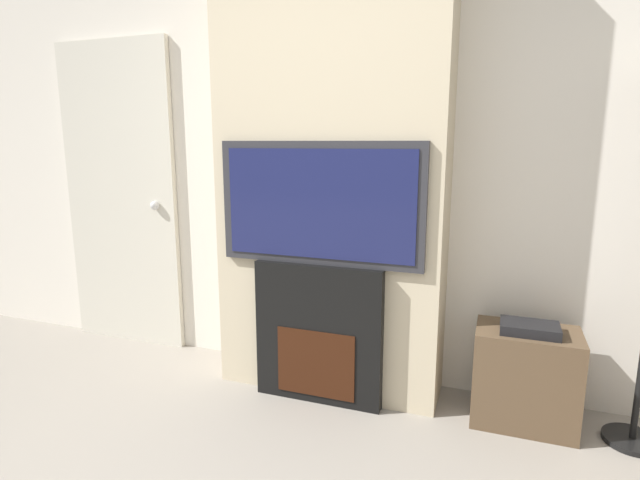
% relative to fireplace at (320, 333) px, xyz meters
% --- Properties ---
extents(wall_back, '(6.00, 0.06, 2.70)m').
position_rel_fireplace_xyz_m(wall_back, '(0.00, 0.40, 0.97)').
color(wall_back, silver).
rests_on(wall_back, ground_plane).
extents(chimney_breast, '(1.26, 0.37, 2.70)m').
position_rel_fireplace_xyz_m(chimney_breast, '(0.00, 0.18, 0.97)').
color(chimney_breast, beige).
rests_on(chimney_breast, ground_plane).
extents(fireplace, '(0.71, 0.15, 0.77)m').
position_rel_fireplace_xyz_m(fireplace, '(0.00, 0.00, 0.00)').
color(fireplace, black).
rests_on(fireplace, ground_plane).
extents(television, '(1.11, 0.07, 0.64)m').
position_rel_fireplace_xyz_m(television, '(0.00, -0.00, 0.71)').
color(television, '#2D2D33').
rests_on(television, fireplace).
extents(media_stand, '(0.50, 0.32, 0.54)m').
position_rel_fireplace_xyz_m(media_stand, '(1.06, 0.12, -0.13)').
color(media_stand, brown).
rests_on(media_stand, ground_plane).
extents(entry_door, '(0.90, 0.09, 2.08)m').
position_rel_fireplace_xyz_m(entry_door, '(-1.60, 0.34, 0.65)').
color(entry_door, beige).
rests_on(entry_door, ground_plane).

